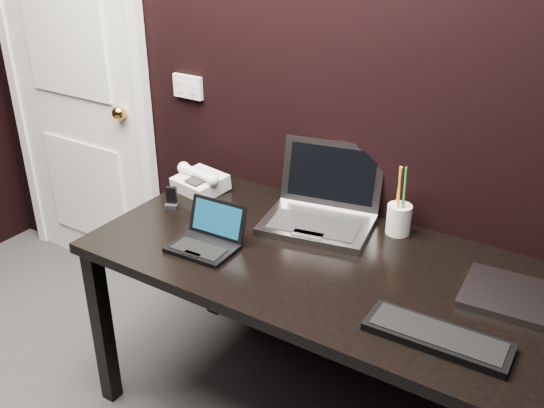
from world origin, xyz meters
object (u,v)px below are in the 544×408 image
Objects in this scene: mobile_phone at (172,200)px; pen_cup at (399,218)px; door at (74,81)px; desk_phone at (200,181)px; desk at (329,280)px; closed_laptop at (522,299)px; silver_laptop at (321,210)px; netbook at (207,240)px; ext_keyboard at (437,336)px.

pen_cup is at bearing 18.96° from mobile_phone.
door reaches higher than desk_phone.
mobile_phone is (-0.73, 0.02, 0.11)m from desk.
mobile_phone reaches higher than closed_laptop.
door is 1.26× the size of desk.
desk is at bearing -170.14° from closed_laptop.
silver_laptop is (1.49, -0.15, -0.25)m from door.
mobile_phone is (-1.33, -0.08, 0.02)m from closed_laptop.
closed_laptop is (0.60, 0.11, 0.09)m from desk.
netbook reaches higher than mobile_phone.
closed_laptop is at bearing -23.05° from pen_cup.
netbook is 0.46m from silver_laptop.
pen_cup reaches higher than closed_laptop.
silver_laptop is 1.74× the size of pen_cup.
door is 8.07× the size of pen_cup.
netbook is at bearing 176.17° from ext_keyboard.
mobile_phone is at bearing 178.23° from desk.
ext_keyboard is 4.72× the size of mobile_phone.
desk is 19.70× the size of mobile_phone.
closed_laptop is 4.25× the size of mobile_phone.
desk is 6.41× the size of pen_cup.
desk_phone reaches higher than ext_keyboard.
pen_cup reaches higher than ext_keyboard.
pen_cup is at bearing 122.27° from ext_keyboard.
desk_phone is at bearing 90.67° from mobile_phone.
desk is at bearing -110.42° from pen_cup.
door is at bearing 169.55° from desk_phone.
netbook is 0.86m from ext_keyboard.
door reaches higher than pen_cup.
door is 5.25× the size of ext_keyboard.
pen_cup is (0.28, 0.08, 0.01)m from silver_laptop.
door is 1.51m from silver_laptop.
ext_keyboard is at bearing -3.83° from netbook.
pen_cup is (0.12, 0.31, 0.14)m from desk.
silver_laptop is (-0.16, 0.23, 0.13)m from desk.
mobile_phone is at bearing -176.46° from closed_laptop.
mobile_phone reaches higher than ext_keyboard.
pen_cup is (1.77, -0.06, -0.24)m from door.
ext_keyboard is 0.35m from closed_laptop.
desk is 0.45m from netbook.
silver_laptop reaches higher than netbook.
netbook is at bearing -123.46° from silver_laptop.
closed_laptop is (1.02, 0.26, -0.02)m from netbook.
desk is 0.50m from ext_keyboard.
silver_laptop is 0.29m from pen_cup.
door is 8.80× the size of desk_phone.
ext_keyboard is (0.86, -0.06, -0.02)m from netbook.
pen_cup is (0.53, 0.46, 0.03)m from netbook.
closed_laptop is at bearing -6.84° from door.
closed_laptop is (0.16, 0.31, -0.00)m from ext_keyboard.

